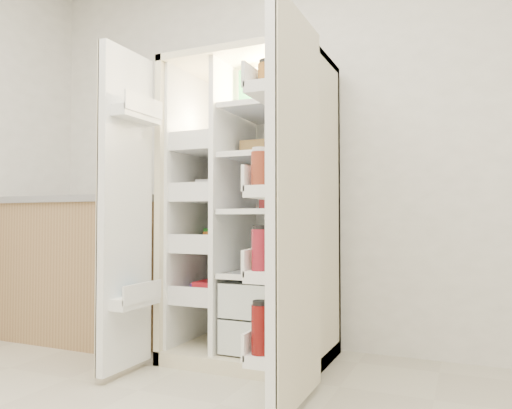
% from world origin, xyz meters
% --- Properties ---
extents(wall_back, '(4.00, 0.02, 2.70)m').
position_xyz_m(wall_back, '(0.00, 2.00, 1.35)').
color(wall_back, white).
rests_on(wall_back, floor).
extents(refrigerator, '(0.92, 0.70, 1.80)m').
position_xyz_m(refrigerator, '(-0.14, 1.65, 0.75)').
color(refrigerator, beige).
rests_on(refrigerator, floor).
extents(freezer_door, '(0.15, 0.40, 1.72)m').
position_xyz_m(freezer_door, '(-0.66, 1.05, 0.89)').
color(freezer_door, white).
rests_on(freezer_door, floor).
extents(fridge_door, '(0.17, 0.58, 1.72)m').
position_xyz_m(fridge_door, '(0.32, 0.96, 0.87)').
color(fridge_door, white).
rests_on(fridge_door, floor).
extents(kitchen_counter, '(1.37, 0.73, 0.99)m').
position_xyz_m(kitchen_counter, '(-1.46, 1.65, 0.50)').
color(kitchen_counter, '#A58252').
rests_on(kitchen_counter, floor).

